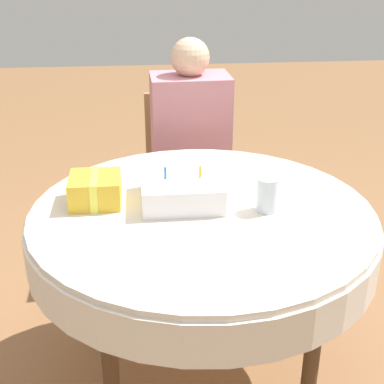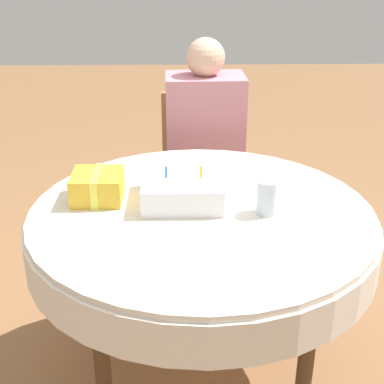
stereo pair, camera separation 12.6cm
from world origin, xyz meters
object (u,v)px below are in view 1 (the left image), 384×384
object	(u,v)px
gift_box	(95,190)
chair	(188,171)
birthday_cake	(181,189)
person	(191,137)
drinking_glass	(267,194)

from	to	relation	value
gift_box	chair	bearing A→B (deg)	65.90
chair	gift_box	xyz separation A→B (m)	(-0.39, -0.88, 0.31)
birthday_cake	person	bearing A→B (deg)	82.14
chair	birthday_cake	bearing A→B (deg)	-98.47
birthday_cake	gift_box	world-z (taller)	birthday_cake
birthday_cake	drinking_glass	xyz separation A→B (m)	(0.27, -0.10, 0.01)
chair	gift_box	bearing A→B (deg)	-115.68
drinking_glass	gift_box	size ratio (longest dim) A/B	0.66
person	chair	bearing A→B (deg)	90.00
chair	gift_box	distance (m)	1.01
chair	gift_box	size ratio (longest dim) A/B	4.90
drinking_glass	gift_box	distance (m)	0.57
drinking_glass	gift_box	world-z (taller)	drinking_glass
drinking_glass	chair	bearing A→B (deg)	99.11
person	drinking_glass	world-z (taller)	person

